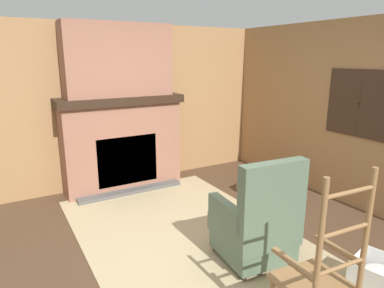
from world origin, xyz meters
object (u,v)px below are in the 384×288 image
decorative_plate_on_mantel (112,87)px  armchair (257,226)px  firewood_stack (257,184)px  laundry_basket (381,280)px  oil_lamp_vase (90,90)px  storage_case (159,88)px

decorative_plate_on_mantel → armchair: bearing=11.6°
firewood_stack → laundry_basket: 2.29m
decorative_plate_on_mantel → laundry_basket: bearing=17.0°
armchair → oil_lamp_vase: (-2.52, -0.83, 1.09)m
oil_lamp_vase → laundry_basket: bearing=21.7°
armchair → decorative_plate_on_mantel: (-2.54, -0.52, 1.11)m
armchair → oil_lamp_vase: 2.87m
laundry_basket → oil_lamp_vase: 3.90m
armchair → oil_lamp_vase: size_ratio=3.50×
oil_lamp_vase → storage_case: 1.02m
storage_case → decorative_plate_on_mantel: 0.71m
firewood_stack → storage_case: storage_case is taller
armchair → storage_case: (-2.52, 0.19, 1.06)m
storage_case → decorative_plate_on_mantel: decorative_plate_on_mantel is taller
decorative_plate_on_mantel → oil_lamp_vase: bearing=-86.3°
laundry_basket → oil_lamp_vase: size_ratio=1.62×
oil_lamp_vase → decorative_plate_on_mantel: oil_lamp_vase is taller
storage_case → firewood_stack: bearing=38.2°
storage_case → oil_lamp_vase: bearing=-90.0°
firewood_stack → oil_lamp_vase: size_ratio=1.84×
firewood_stack → storage_case: (-1.21, -0.95, 1.31)m
laundry_basket → decorative_plate_on_mantel: size_ratio=1.85×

